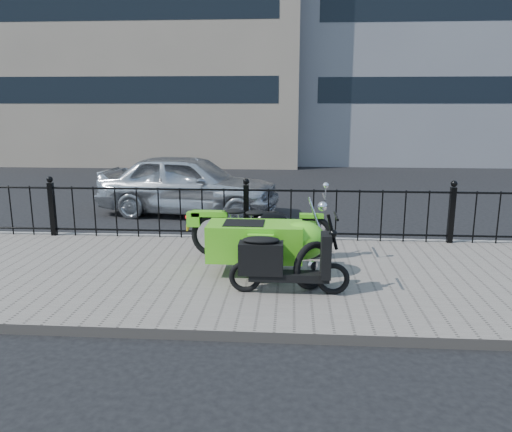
# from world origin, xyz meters

# --- Properties ---
(ground) EXTENTS (120.00, 120.00, 0.00)m
(ground) POSITION_xyz_m (0.00, 0.00, 0.00)
(ground) COLOR black
(ground) RESTS_ON ground
(sidewalk) EXTENTS (30.00, 3.80, 0.12)m
(sidewalk) POSITION_xyz_m (0.00, -0.50, 0.06)
(sidewalk) COLOR slate
(sidewalk) RESTS_ON ground
(curb) EXTENTS (30.00, 0.10, 0.12)m
(curb) POSITION_xyz_m (0.00, 1.44, 0.06)
(curb) COLOR gray
(curb) RESTS_ON ground
(iron_fence) EXTENTS (14.11, 0.11, 1.08)m
(iron_fence) POSITION_xyz_m (0.00, 1.30, 0.59)
(iron_fence) COLOR black
(iron_fence) RESTS_ON sidewalk
(building_tan) EXTENTS (14.00, 8.01, 12.00)m
(building_tan) POSITION_xyz_m (-6.00, 15.99, 6.00)
(building_tan) COLOR gray
(building_tan) RESTS_ON ground
(motorcycle_sidecar) EXTENTS (2.28, 1.48, 0.98)m
(motorcycle_sidecar) POSITION_xyz_m (0.47, -0.41, 0.59)
(motorcycle_sidecar) COLOR black
(motorcycle_sidecar) RESTS_ON sidewalk
(scooter) EXTENTS (1.51, 0.44, 1.02)m
(scooter) POSITION_xyz_m (0.66, -1.26, 0.52)
(scooter) COLOR black
(scooter) RESTS_ON sidewalk
(spare_tire) EXTENTS (0.54, 0.48, 0.63)m
(spare_tire) POSITION_xyz_m (1.07, -1.10, 0.44)
(spare_tire) COLOR black
(spare_tire) RESTS_ON sidewalk
(sedan_car) EXTENTS (4.23, 2.17, 1.38)m
(sedan_car) POSITION_xyz_m (-1.52, 3.79, 0.69)
(sedan_car) COLOR #B9BDC1
(sedan_car) RESTS_ON ground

